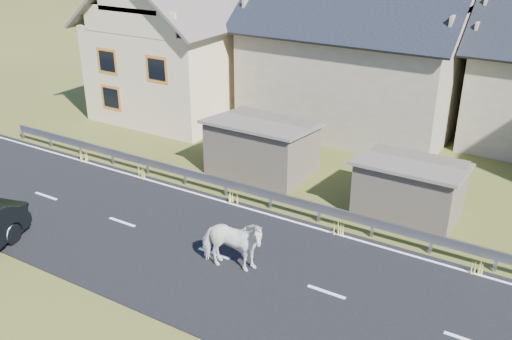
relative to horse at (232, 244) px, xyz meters
The scene contains 9 objects.
ground 1.42m from the horse, 157.00° to the left, with size 160.00×160.00×0.00m, color #333F15.
road 1.41m from the horse, 157.00° to the left, with size 60.00×7.00×0.04m, color black.
lane_markings 1.39m from the horse, 157.00° to the left, with size 60.00×6.60×0.01m, color silver.
guardrail 4.23m from the horse, 103.50° to the left, with size 28.10×0.09×0.75m.
shed_left 7.54m from the horse, 113.33° to the left, with size 4.30×3.30×2.40m, color brown.
shed_right 7.32m from the horse, 61.28° to the left, with size 3.80×2.90×2.20m, color brown.
house_cream 16.93m from the horse, 131.51° to the left, with size 7.80×9.80×8.30m.
house_stone_a 15.98m from the horse, 97.33° to the left, with size 10.80×9.80×8.90m.
horse is the anchor object (origin of this frame).
Camera 1 is at (9.31, -12.79, 10.14)m, focal length 40.00 mm.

